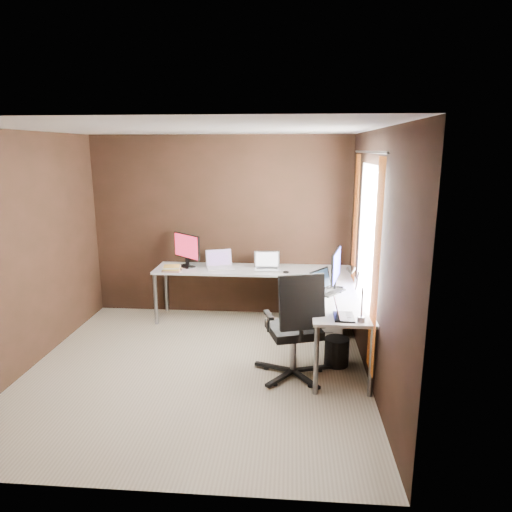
{
  "coord_description": "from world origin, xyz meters",
  "views": [
    {
      "loc": [
        0.98,
        -4.43,
        2.32
      ],
      "look_at": [
        0.56,
        0.95,
        1.04
      ],
      "focal_mm": 32.0,
      "sensor_mm": 36.0,
      "label": 1
    }
  ],
  "objects_px": {
    "laptop_black_small": "(341,313)",
    "wastebasket": "(337,351)",
    "laptop_silver": "(267,265)",
    "monitor_left": "(187,248)",
    "laptop_white": "(220,264)",
    "drawer_pedestal": "(325,310)",
    "monitor_right": "(336,267)",
    "office_chair": "(295,346)",
    "laptop_black_big": "(325,287)",
    "book_stack": "(172,268)",
    "desk_lamp": "(355,287)"
  },
  "relations": [
    {
      "from": "desk_lamp",
      "to": "office_chair",
      "type": "height_order",
      "value": "desk_lamp"
    },
    {
      "from": "office_chair",
      "to": "drawer_pedestal",
      "type": "bearing_deg",
      "value": 54.95
    },
    {
      "from": "laptop_silver",
      "to": "book_stack",
      "type": "height_order",
      "value": "laptop_silver"
    },
    {
      "from": "drawer_pedestal",
      "to": "wastebasket",
      "type": "distance_m",
      "value": 0.94
    },
    {
      "from": "laptop_white",
      "to": "office_chair",
      "type": "distance_m",
      "value": 1.96
    },
    {
      "from": "monitor_left",
      "to": "monitor_right",
      "type": "distance_m",
      "value": 2.13
    },
    {
      "from": "wastebasket",
      "to": "monitor_right",
      "type": "bearing_deg",
      "value": 90.69
    },
    {
      "from": "laptop_white",
      "to": "desk_lamp",
      "type": "xyz_separation_m",
      "value": [
        1.57,
        -1.82,
        0.27
      ]
    },
    {
      "from": "monitor_right",
      "to": "wastebasket",
      "type": "height_order",
      "value": "monitor_right"
    },
    {
      "from": "monitor_left",
      "to": "monitor_right",
      "type": "height_order",
      "value": "monitor_right"
    },
    {
      "from": "drawer_pedestal",
      "to": "laptop_white",
      "type": "distance_m",
      "value": 1.54
    },
    {
      "from": "laptop_black_small",
      "to": "desk_lamp",
      "type": "height_order",
      "value": "desk_lamp"
    },
    {
      "from": "laptop_black_big",
      "to": "office_chair",
      "type": "relative_size",
      "value": 0.39
    },
    {
      "from": "laptop_white",
      "to": "desk_lamp",
      "type": "bearing_deg",
      "value": -68.3
    },
    {
      "from": "monitor_left",
      "to": "desk_lamp",
      "type": "relative_size",
      "value": 0.88
    },
    {
      "from": "drawer_pedestal",
      "to": "monitor_left",
      "type": "height_order",
      "value": "monitor_left"
    },
    {
      "from": "office_chair",
      "to": "wastebasket",
      "type": "xyz_separation_m",
      "value": [
        0.46,
        0.3,
        -0.18
      ]
    },
    {
      "from": "office_chair",
      "to": "laptop_silver",
      "type": "bearing_deg",
      "value": 85.99
    },
    {
      "from": "laptop_white",
      "to": "office_chair",
      "type": "xyz_separation_m",
      "value": [
        1.02,
        -1.61,
        -0.45
      ]
    },
    {
      "from": "drawer_pedestal",
      "to": "laptop_black_small",
      "type": "distance_m",
      "value": 1.48
    },
    {
      "from": "monitor_right",
      "to": "laptop_white",
      "type": "relative_size",
      "value": 1.37
    },
    {
      "from": "monitor_right",
      "to": "desk_lamp",
      "type": "bearing_deg",
      "value": -161.39
    },
    {
      "from": "laptop_black_small",
      "to": "wastebasket",
      "type": "xyz_separation_m",
      "value": [
        0.03,
        0.48,
        -0.62
      ]
    },
    {
      "from": "laptop_white",
      "to": "laptop_black_big",
      "type": "distance_m",
      "value": 1.67
    },
    {
      "from": "monitor_left",
      "to": "laptop_black_small",
      "type": "bearing_deg",
      "value": -3.23
    },
    {
      "from": "desk_lamp",
      "to": "laptop_black_big",
      "type": "bearing_deg",
      "value": 126.9
    },
    {
      "from": "monitor_left",
      "to": "office_chair",
      "type": "bearing_deg",
      "value": -7.7
    },
    {
      "from": "laptop_black_big",
      "to": "desk_lamp",
      "type": "xyz_separation_m",
      "value": [
        0.21,
        -0.86,
        0.27
      ]
    },
    {
      "from": "book_stack",
      "to": "office_chair",
      "type": "relative_size",
      "value": 0.21
    },
    {
      "from": "monitor_left",
      "to": "laptop_black_small",
      "type": "height_order",
      "value": "monitor_left"
    },
    {
      "from": "laptop_black_big",
      "to": "laptop_white",
      "type": "bearing_deg",
      "value": 91.25
    },
    {
      "from": "drawer_pedestal",
      "to": "monitor_right",
      "type": "distance_m",
      "value": 0.87
    },
    {
      "from": "laptop_black_small",
      "to": "book_stack",
      "type": "relative_size",
      "value": 1.14
    },
    {
      "from": "laptop_silver",
      "to": "desk_lamp",
      "type": "bearing_deg",
      "value": -67.51
    },
    {
      "from": "drawer_pedestal",
      "to": "laptop_silver",
      "type": "height_order",
      "value": "laptop_silver"
    },
    {
      "from": "office_chair",
      "to": "monitor_right",
      "type": "bearing_deg",
      "value": 39.97
    },
    {
      "from": "laptop_white",
      "to": "monitor_right",
      "type": "bearing_deg",
      "value": -50.33
    },
    {
      "from": "laptop_silver",
      "to": "wastebasket",
      "type": "xyz_separation_m",
      "value": [
        0.84,
        -1.27,
        -0.63
      ]
    },
    {
      "from": "drawer_pedestal",
      "to": "desk_lamp",
      "type": "height_order",
      "value": "desk_lamp"
    },
    {
      "from": "laptop_black_small",
      "to": "book_stack",
      "type": "bearing_deg",
      "value": 53.82
    },
    {
      "from": "laptop_white",
      "to": "book_stack",
      "type": "xyz_separation_m",
      "value": [
        -0.6,
        -0.23,
        -0.02
      ]
    },
    {
      "from": "monitor_left",
      "to": "laptop_white",
      "type": "bearing_deg",
      "value": 38.58
    },
    {
      "from": "laptop_black_big",
      "to": "book_stack",
      "type": "height_order",
      "value": "laptop_black_big"
    },
    {
      "from": "book_stack",
      "to": "desk_lamp",
      "type": "xyz_separation_m",
      "value": [
        2.17,
        -1.59,
        0.29
      ]
    },
    {
      "from": "monitor_right",
      "to": "laptop_black_small",
      "type": "relative_size",
      "value": 2.04
    },
    {
      "from": "laptop_black_small",
      "to": "laptop_black_big",
      "type": "bearing_deg",
      "value": 7.41
    },
    {
      "from": "laptop_silver",
      "to": "wastebasket",
      "type": "bearing_deg",
      "value": -61.52
    },
    {
      "from": "laptop_white",
      "to": "laptop_black_big",
      "type": "bearing_deg",
      "value": -54.19
    },
    {
      "from": "monitor_right",
      "to": "book_stack",
      "type": "height_order",
      "value": "monitor_right"
    },
    {
      "from": "laptop_white",
      "to": "laptop_silver",
      "type": "distance_m",
      "value": 0.65
    }
  ]
}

